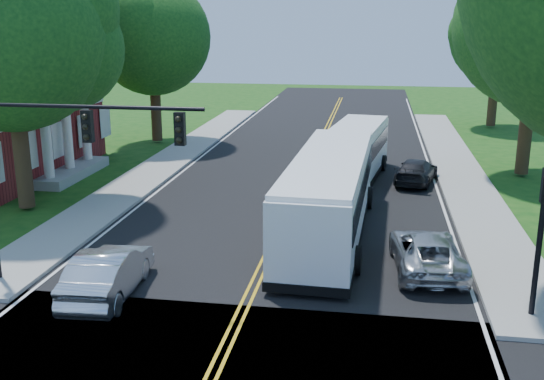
% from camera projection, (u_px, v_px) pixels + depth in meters
% --- Properties ---
extents(road, '(14.00, 96.00, 0.01)m').
position_uv_depth(road, '(295.00, 197.00, 30.30)').
color(road, black).
rests_on(road, ground).
extents(center_line, '(0.36, 70.00, 0.01)m').
position_uv_depth(center_line, '(305.00, 176.00, 34.11)').
color(center_line, gold).
rests_on(center_line, road).
extents(edge_line_w, '(0.12, 70.00, 0.01)m').
position_uv_depth(edge_line_w, '(182.00, 172.00, 35.16)').
color(edge_line_w, silver).
rests_on(edge_line_w, road).
extents(edge_line_e, '(0.12, 70.00, 0.01)m').
position_uv_depth(edge_line_e, '(434.00, 181.00, 33.06)').
color(edge_line_e, silver).
rests_on(edge_line_e, road).
extents(sidewalk_nw, '(2.60, 40.00, 0.15)m').
position_uv_depth(sidewalk_nw, '(173.00, 158.00, 38.23)').
color(sidewalk_nw, gray).
rests_on(sidewalk_nw, ground).
extents(sidewalk_ne, '(2.60, 40.00, 0.15)m').
position_uv_depth(sidewalk_ne, '(457.00, 168.00, 35.67)').
color(sidewalk_ne, gray).
rests_on(sidewalk_ne, ground).
extents(tree_west_near, '(8.00, 8.00, 11.40)m').
position_uv_depth(tree_west_near, '(9.00, 36.00, 26.29)').
color(tree_west_near, '#311F13').
rests_on(tree_west_near, ground).
extents(tree_west_far, '(7.60, 7.60, 10.67)m').
position_uv_depth(tree_west_far, '(152.00, 37.00, 41.59)').
color(tree_west_far, '#311F13').
rests_on(tree_west_far, ground).
extents(tree_east_mid, '(8.40, 8.40, 11.93)m').
position_uv_depth(tree_east_mid, '(537.00, 26.00, 32.18)').
color(tree_east_mid, '#311F13').
rests_on(tree_east_mid, ground).
extents(tree_east_far, '(7.20, 7.20, 10.34)m').
position_uv_depth(tree_east_far, '(499.00, 37.00, 47.52)').
color(tree_east_far, '#311F13').
rests_on(tree_east_far, ground).
extents(signal_nw, '(7.15, 0.46, 5.66)m').
position_uv_depth(signal_nw, '(55.00, 152.00, 19.03)').
color(signal_nw, black).
rests_on(signal_nw, ground).
extents(signal_ne, '(0.30, 0.46, 4.40)m').
position_uv_depth(signal_ne, '(543.00, 220.00, 17.25)').
color(signal_ne, black).
rests_on(signal_ne, ground).
extents(bus_lead, '(3.32, 12.35, 3.17)m').
position_uv_depth(bus_lead, '(329.00, 194.00, 24.51)').
color(bus_lead, white).
rests_on(bus_lead, road).
extents(bus_follow, '(3.86, 11.16, 2.83)m').
position_uv_depth(bus_follow, '(351.00, 156.00, 32.06)').
color(bus_follow, white).
rests_on(bus_follow, road).
extents(hatchback, '(1.86, 4.62, 1.49)m').
position_uv_depth(hatchback, '(108.00, 272.00, 19.38)').
color(hatchback, silver).
rests_on(hatchback, road).
extents(suv, '(2.53, 4.89, 1.32)m').
position_uv_depth(suv, '(427.00, 252.00, 21.34)').
color(suv, '#B4B7BC').
rests_on(suv, road).
extents(dark_sedan, '(2.65, 4.53, 1.23)m').
position_uv_depth(dark_sedan, '(416.00, 171.00, 32.68)').
color(dark_sedan, black).
rests_on(dark_sedan, road).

